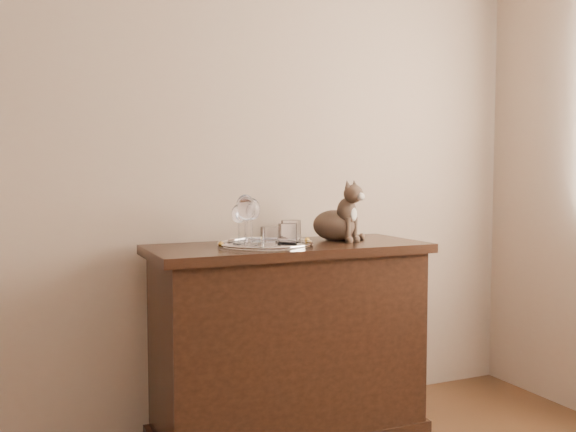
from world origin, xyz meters
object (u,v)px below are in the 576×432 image
at_px(tumbler_a, 288,234).
at_px(cat, 335,210).
at_px(tray, 265,245).
at_px(sideboard, 288,341).
at_px(tumbler_c, 291,231).
at_px(tumbler_b, 270,237).
at_px(wine_glass_a, 239,224).
at_px(wine_glass_c, 247,222).
at_px(wine_glass_b, 245,218).
at_px(wine_glass_d, 252,221).

relative_size(tumbler_a, cat, 0.32).
bearing_deg(tray, sideboard, 14.17).
relative_size(sideboard, tumbler_c, 12.62).
height_order(tumbler_a, cat, cat).
relative_size(tumbler_b, cat, 0.30).
distance_m(wine_glass_a, cat, 0.47).
relative_size(sideboard, tray, 3.00).
distance_m(wine_glass_a, tumbler_c, 0.23).
bearing_deg(tumbler_b, tumbler_c, 40.18).
distance_m(wine_glass_c, tumbler_c, 0.25).
bearing_deg(wine_glass_b, wine_glass_c, -108.55).
height_order(sideboard, tumbler_a, tumbler_a).
xyz_separation_m(sideboard, wine_glass_d, (-0.17, 0.00, 0.53)).
relative_size(tumbler_b, tumbler_c, 0.87).
relative_size(tray, tumbler_c, 4.21).
xyz_separation_m(wine_glass_d, tumbler_a, (0.13, -0.07, -0.05)).
distance_m(tumbler_b, cat, 0.45).
height_order(wine_glass_c, tumbler_a, wine_glass_c).
bearing_deg(wine_glass_b, tumbler_c, -26.69).
xyz_separation_m(tumbler_a, tumbler_b, (-0.11, -0.06, -0.00)).
bearing_deg(cat, tumbler_a, -179.40).
height_order(wine_glass_b, wine_glass_c, wine_glass_b).
distance_m(tray, tumbler_b, 0.11).
bearing_deg(tumbler_a, tray, 154.46).
relative_size(wine_glass_a, wine_glass_c, 0.82).
bearing_deg(wine_glass_d, wine_glass_b, 87.24).
height_order(tray, cat, cat).
distance_m(tray, cat, 0.41).
xyz_separation_m(wine_glass_b, wine_glass_d, (-0.00, -0.09, -0.01)).
height_order(wine_glass_a, tumbler_c, wine_glass_a).
bearing_deg(wine_glass_b, wine_glass_d, -92.76).
xyz_separation_m(sideboard, cat, (0.26, 0.06, 0.56)).
bearing_deg(sideboard, tumbler_c, -6.70).
relative_size(wine_glass_b, tumbler_a, 2.34).
bearing_deg(wine_glass_a, tumbler_c, -9.57).
bearing_deg(wine_glass_d, tray, -31.39).
bearing_deg(cat, wine_glass_c, 172.43).
relative_size(sideboard, wine_glass_b, 5.80).
height_order(wine_glass_a, wine_glass_c, wine_glass_c).
height_order(tray, wine_glass_c, wine_glass_c).
height_order(wine_glass_c, tumbler_c, wine_glass_c).
xyz_separation_m(wine_glass_b, tumbler_c, (0.18, -0.09, -0.06)).
bearing_deg(tray, wine_glass_c, -155.95).
height_order(tray, tumbler_a, tumbler_a).
relative_size(wine_glass_c, tumbler_c, 2.14).
bearing_deg(tray, tumbler_c, 12.41).
distance_m(wine_glass_d, tumbler_c, 0.19).
bearing_deg(wine_glass_a, tumbler_b, -67.12).
height_order(wine_glass_b, tumbler_c, wine_glass_b).
relative_size(tray, cat, 1.45).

